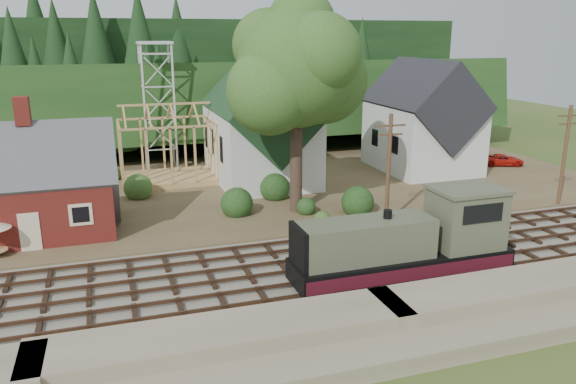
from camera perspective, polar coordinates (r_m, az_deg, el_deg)
name	(u,v)px	position (r m, az deg, el deg)	size (l,w,h in m)	color
ground	(320,269)	(32.81, 3.23, -7.77)	(140.00, 140.00, 0.00)	#384C1E
embankment	(390,342)	(25.96, 10.32, -14.80)	(64.00, 5.00, 1.60)	#7F7259
railroad_bed	(320,267)	(32.78, 3.24, -7.65)	(64.00, 11.00, 0.16)	#726B5B
village_flat	(244,188)	(49.02, -4.46, 0.41)	(64.00, 26.00, 0.30)	brown
hillside	(198,141)	(72.03, -9.09, 5.09)	(70.00, 28.00, 8.00)	#1E3F19
ridge	(181,123)	(87.65, -10.83, 6.89)	(80.00, 20.00, 12.00)	black
depot	(32,190)	(40.47, -24.54, 0.18)	(10.80, 7.41, 9.00)	#541813
church	(261,127)	(50.04, -2.81, 6.65)	(8.40, 15.17, 13.00)	silver
farmhouse	(423,123)	(55.87, 13.52, 6.86)	(8.40, 10.80, 10.60)	silver
timber_frame	(167,149)	(51.16, -12.17, 4.34)	(8.20, 6.20, 6.99)	tan
lattice_tower	(156,67)	(56.27, -13.29, 12.24)	(3.20, 3.20, 12.12)	silver
big_tree	(298,76)	(40.40, 1.06, 11.68)	(10.90, 8.40, 14.70)	#38281E
telegraph_pole_near	(389,169)	(38.81, 10.18, 2.34)	(2.20, 0.28, 8.00)	#4C331E
telegraph_pole_far	(565,154)	(47.71, 26.29, 3.44)	(2.20, 0.28, 8.00)	#4C331E
locomotive	(411,244)	(31.21, 12.34, -5.15)	(12.16, 3.04, 4.86)	black
car_blue	(82,228)	(39.20, -20.18, -3.43)	(1.31, 3.27, 1.11)	#536FB2
car_red	(503,160)	(60.63, 21.00, 3.07)	(1.86, 4.04, 1.12)	red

